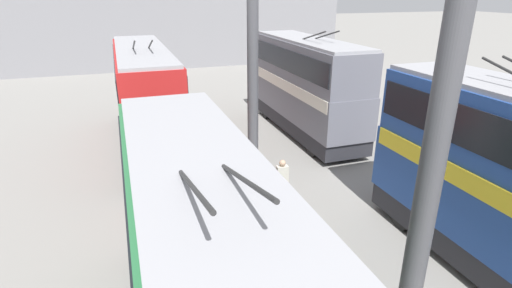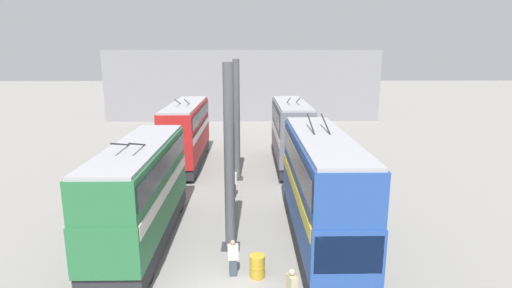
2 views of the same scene
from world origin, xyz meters
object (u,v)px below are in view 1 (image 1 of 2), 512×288
Objects in this scene: bus_right_mid at (145,92)px; person_aisle_midway at (282,181)px; bus_right_near at (207,269)px; bus_left_far at (307,82)px.

person_aisle_midway is at bearing -152.44° from bus_right_mid.
person_aisle_midway is at bearing -33.74° from bus_right_near.
bus_right_mid is (0.77, 8.31, -0.08)m from bus_left_far.
bus_right_mid is at bearing 0.00° from bus_right_near.
bus_left_far is 8.35m from bus_right_mid.
bus_left_far reaches higher than bus_right_mid.
bus_right_near is 13.78m from bus_right_mid.
bus_right_near reaches higher than person_aisle_midway.
bus_right_mid reaches higher than bus_right_near.
bus_left_far is at bearing -29.14° from person_aisle_midway.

